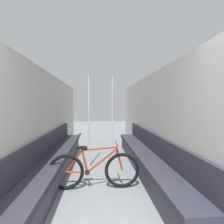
{
  "coord_description": "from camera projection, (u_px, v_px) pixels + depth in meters",
  "views": [
    {
      "loc": [
        -0.07,
        -0.89,
        1.51
      ],
      "look_at": [
        0.31,
        3.9,
        1.32
      ],
      "focal_mm": 28.0,
      "sensor_mm": 36.0,
      "label": 1
    }
  ],
  "objects": [
    {
      "name": "bench_seat_row_left",
      "position": [
        56.0,
        161.0,
        3.79
      ],
      "size": [
        0.49,
        4.63,
        0.87
      ],
      "color": "#3D3D42",
      "rests_on": "ground"
    },
    {
      "name": "grab_pole_far",
      "position": [
        112.0,
        121.0,
        4.59
      ],
      "size": [
        0.08,
        0.08,
        2.25
      ],
      "color": "gray",
      "rests_on": "ground"
    },
    {
      "name": "grab_pole_near",
      "position": [
        89.0,
        122.0,
        4.24
      ],
      "size": [
        0.08,
        0.08,
        2.25
      ],
      "color": "gray",
      "rests_on": "ground"
    },
    {
      "name": "wall_right",
      "position": [
        159.0,
        122.0,
        3.83
      ],
      "size": [
        0.1,
        8.88,
        2.27
      ],
      "primitive_type": "cube",
      "color": "beige",
      "rests_on": "ground"
    },
    {
      "name": "wall_left",
      "position": [
        41.0,
        123.0,
        3.63
      ],
      "size": [
        0.1,
        8.88,
        2.27
      ],
      "primitive_type": "cube",
      "color": "beige",
      "rests_on": "ground"
    },
    {
      "name": "bench_seat_row_right",
      "position": [
        146.0,
        159.0,
        3.95
      ],
      "size": [
        0.49,
        4.63,
        0.87
      ],
      "color": "#3D3D42",
      "rests_on": "ground"
    },
    {
      "name": "bicycle",
      "position": [
        94.0,
        170.0,
        3.14
      ],
      "size": [
        1.65,
        0.46,
        0.83
      ],
      "rotation": [
        0.0,
        0.0,
        0.27
      ],
      "color": "black",
      "rests_on": "ground"
    }
  ]
}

